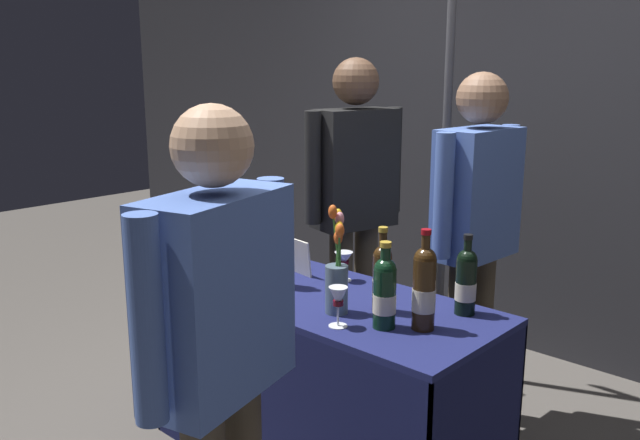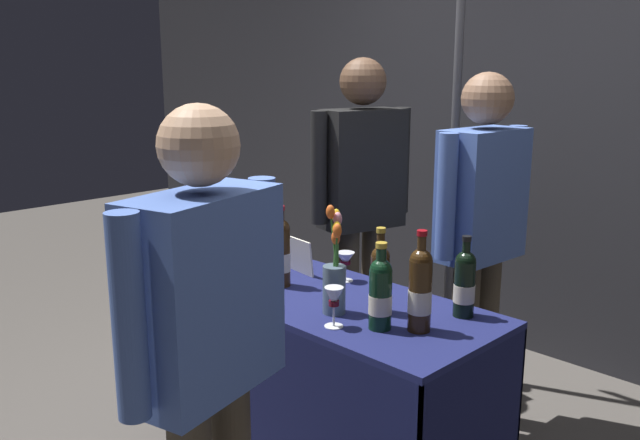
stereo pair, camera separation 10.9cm
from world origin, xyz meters
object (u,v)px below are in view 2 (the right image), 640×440
Objects in this scene: flower_vase at (334,276)px; taster_foreground_right at (207,336)px; tasting_table at (320,351)px; display_bottle_0 at (420,289)px; wine_glass_mid at (242,247)px; featured_wine_bottle at (239,247)px; booth_signpost at (455,129)px; wine_glass_near_taster at (345,260)px; vendor_presenter at (481,223)px; wine_glass_near_vendor at (334,299)px.

flower_vase is 0.72m from taster_foreground_right.
tasting_table is at bearing 149.36° from flower_vase.
display_bottle_0 is 2.46× the size of wine_glass_mid.
booth_signpost is (0.24, 1.20, 0.43)m from featured_wine_bottle.
display_bottle_0 is at bearing -2.91° from tasting_table.
display_bottle_0 is at bearing 14.53° from flower_vase.
display_bottle_0 is 2.84× the size of wine_glass_near_taster.
wine_glass_near_taster is at bearing 8.23° from taster_foreground_right.
flower_vase reaches higher than wine_glass_near_taster.
featured_wine_bottle is 0.88m from display_bottle_0.
wine_glass_near_taster is at bearing 101.47° from tasting_table.
tasting_table is 0.91× the size of vendor_presenter.
wine_glass_near_vendor is 0.09× the size of vendor_presenter.
featured_wine_bottle is at bearing -33.50° from vendor_presenter.
taster_foreground_right reaches higher than wine_glass_near_taster.
featured_wine_bottle is at bearing 179.72° from flower_vase.
wine_glass_near_taster is at bearing -84.08° from booth_signpost.
wine_glass_near_vendor is (0.65, -0.10, -0.04)m from featured_wine_bottle.
featured_wine_bottle is 2.66× the size of wine_glass_near_taster.
wine_glass_near_vendor is at bearing -51.52° from wine_glass_near_taster.
vendor_presenter is at bearing -10.13° from taster_foreground_right.
wine_glass_near_taster is at bearing 126.78° from flower_vase.
tasting_table is 0.55m from featured_wine_bottle.
tasting_table is 0.90m from vendor_presenter.
vendor_presenter reaches higher than wine_glass_near_taster.
booth_signpost is (-0.13, 1.09, 0.81)m from tasting_table.
tasting_table is at bearing 143.05° from wine_glass_near_vendor.
wine_glass_near_vendor is at bearing -141.35° from display_bottle_0.
tasting_table is 0.64m from display_bottle_0.
vendor_presenter is (0.30, 0.55, 0.12)m from wine_glass_near_taster.
taster_foreground_right is at bearing -67.58° from wine_glass_near_taster.
flower_vase is at bearing -75.29° from booth_signpost.
tasting_table is at bearing -83.12° from booth_signpost.
wine_glass_near_taster is at bearing 41.21° from featured_wine_bottle.
display_bottle_0 is at bearing -23.97° from taster_foreground_right.
flower_vase is at bearing -165.47° from display_bottle_0.
tasting_table is 0.98m from taster_foreground_right.
booth_signpost is at bearing 107.42° from wine_glass_near_vendor.
vendor_presenter is at bearing 52.90° from featured_wine_bottle.
booth_signpost is (-0.39, 0.36, 0.36)m from vendor_presenter.
taster_foreground_right is at bearing -81.01° from wine_glass_near_vendor.
wine_glass_near_vendor is 0.51m from wine_glass_near_taster.
flower_vase is (-0.09, 0.10, 0.04)m from wine_glass_near_vendor.
display_bottle_0 is 2.46× the size of wine_glass_near_vendor.
booth_signpost reaches higher than display_bottle_0.
tasting_table is 3.65× the size of flower_vase.
booth_signpost reaches higher than flower_vase.
wine_glass_near_vendor is at bearing -8.90° from featured_wine_bottle.
wine_glass_near_taster is (-0.54, 0.21, -0.06)m from display_bottle_0.
wine_glass_mid is at bearing -176.65° from tasting_table.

